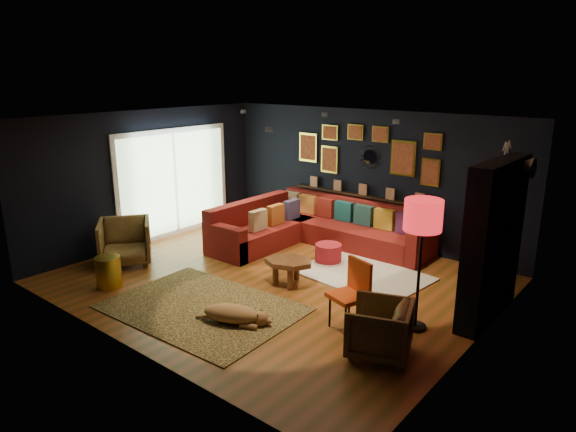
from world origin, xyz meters
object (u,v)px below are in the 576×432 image
Objects in this scene: sectional at (311,229)px; floor_lamp at (423,221)px; armchair_right at (379,326)px; gold_stool at (109,272)px; pouf at (328,252)px; armchair_left at (125,240)px; coffee_table at (289,264)px; orange_chair at (353,289)px; dog at (232,310)px.

floor_lamp reaches higher than sectional.
armchair_right is at bearing -41.97° from sectional.
sectional is at bearing 71.17° from gold_stool.
armchair_left is (-2.75, -2.31, 0.26)m from pouf.
coffee_table is 1.65m from orange_chair.
floor_lamp is at bearing -29.00° from pouf.
pouf is (0.81, -0.58, -0.14)m from sectional.
orange_chair is (3.69, 1.30, 0.30)m from gold_stool.
pouf is 3.60m from armchair_left.
sectional is at bearing 149.17° from floor_lamp.
armchair_left is at bearing -155.19° from orange_chair.
dog is (0.23, -1.49, -0.16)m from coffee_table.
dog is (0.31, -2.72, 0.00)m from pouf.
dog is at bearing -71.16° from sectional.
coffee_table reaches higher than pouf.
orange_chair is at bearing -47.63° from pouf.
dog is at bearing -126.48° from orange_chair.
armchair_right is at bearing -93.19° from floor_lamp.
sectional is at bearing 85.98° from dog.
orange_chair is at bearing 19.40° from gold_stool.
orange_chair is 0.86× the size of dog.
armchair_left is 5.00m from armchair_right.
sectional is 3.14× the size of dog.
pouf is 0.51× the size of orange_chair.
coffee_table is at bearing 75.73° from dog.
armchair_right is 0.42× the size of floor_lamp.
pouf is 0.54× the size of armchair_left.
sectional is 3.88m from gold_stool.
coffee_table is at bearing -32.64° from armchair_left.
armchair_right is 4.41m from gold_stool.
orange_chair reaches higher than armchair_right.
armchair_right is (5.00, 0.14, -0.07)m from armchair_left.
floor_lamp reaches higher than dog.
armchair_right is 0.76m from orange_chair.
floor_lamp is (2.30, -1.27, 1.31)m from pouf.
gold_stool is (-4.31, -0.91, -0.12)m from armchair_right.
armchair_left reaches higher than gold_stool.
sectional is 1.94× the size of floor_lamp.
dog is (2.38, 0.36, -0.06)m from gold_stool.
orange_chair is at bearing 12.75° from dog.
coffee_table is 2.01× the size of pouf.
coffee_table reaches higher than dog.
orange_chair is at bearing -142.85° from floor_lamp.
sectional is 3.88× the size of armchair_left.
orange_chair is (2.44, -2.37, 0.23)m from sectional.
sectional reaches higher than pouf.
pouf is at bearing 150.28° from orange_chair.
orange_chair is (-0.62, 0.39, 0.18)m from armchair_right.
floor_lamp is at bearing 22.52° from gold_stool.
coffee_table is 2.49m from floor_lamp.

